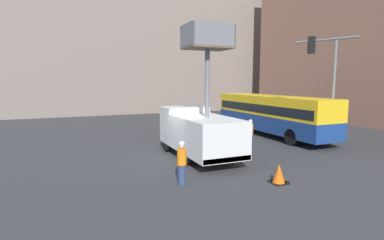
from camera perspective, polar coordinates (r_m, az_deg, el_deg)
The scene contains 9 objects.
ground_plane at distance 16.23m, azimuth -2.34°, elevation -7.39°, with size 120.00×120.00×0.00m, color #333335.
building_backdrop_far at distance 43.16m, azimuth -16.04°, elevation 13.95°, with size 44.00×10.00×18.59m.
utility_truck at distance 16.15m, azimuth 1.28°, elevation -1.75°, with size 2.51×6.18×6.86m.
city_bus at distance 23.70m, azimuth 14.80°, elevation 1.47°, with size 2.48×11.52×3.04m.
traffic_light_pole at distance 20.11m, azimuth 24.31°, elevation 8.07°, with size 3.67×3.42×6.85m.
road_worker_near_truck at distance 12.11m, azimuth -1.95°, elevation -8.18°, with size 0.38×0.38×1.79m.
road_worker_directing at distance 19.19m, azimuth 11.01°, elevation -2.53°, with size 0.38×0.38×1.77m.
traffic_cone_near_truck at distance 12.90m, azimuth 16.19°, elevation -9.97°, with size 0.66×0.66×0.75m.
traffic_cone_mid_road at distance 13.09m, azimuth 16.24°, elevation -9.76°, with size 0.64×0.64×0.73m.
Camera 1 is at (-5.56, -14.68, 4.13)m, focal length 28.00 mm.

